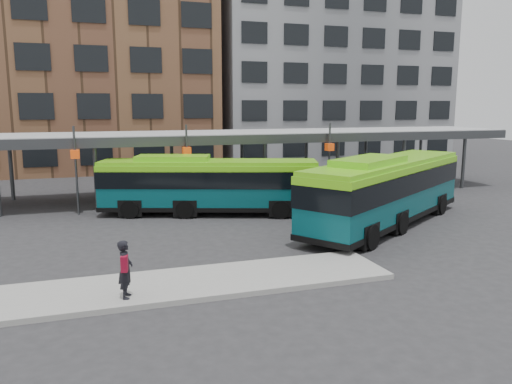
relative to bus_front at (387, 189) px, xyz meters
name	(u,v)px	position (x,y,z in m)	size (l,w,h in m)	color
ground	(302,248)	(-5.54, -2.40, -1.84)	(120.00, 120.00, 0.00)	#28282B
boarding_island	(183,284)	(-11.04, -5.40, -1.75)	(14.00, 3.00, 0.18)	gray
canopy	(223,136)	(-5.60, 10.46, 2.07)	(40.00, 6.53, 4.80)	#999B9E
building_brick	(66,49)	(-15.54, 29.60, 9.16)	(26.00, 14.00, 22.00)	brown
building_grey	(322,67)	(10.46, 29.60, 8.16)	(24.00, 14.00, 20.00)	slate
bus_front	(387,189)	(0.00, 0.00, 0.00)	(12.18, 9.38, 3.54)	#06444A
bus_rear	(208,184)	(-7.76, 5.31, -0.17)	(11.82, 6.08, 3.21)	#06444A
pedestrian	(125,269)	(-12.88, -6.22, -0.76)	(0.53, 0.71, 1.77)	black
bike_rack	(395,182)	(6.93, 9.68, -1.38)	(3.98, 1.23, 0.98)	slate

